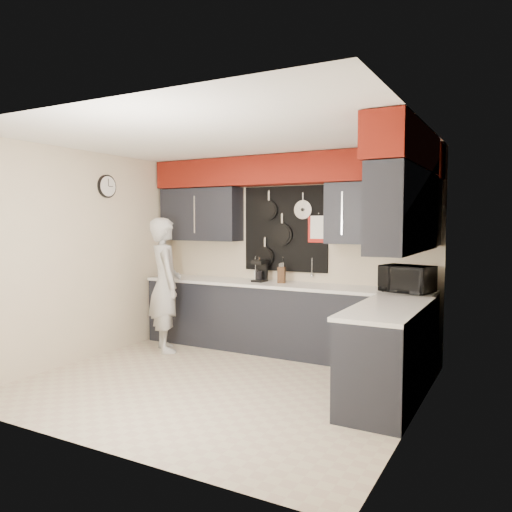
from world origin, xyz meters
The scene contains 10 objects.
ground centered at (0.00, 0.00, 0.00)m, with size 4.00×4.00×0.00m, color #C1B596.
back_wall_assembly centered at (0.01, 1.60, 2.01)m, with size 4.00×0.36×2.60m.
right_wall_assembly centered at (1.85, 0.26, 1.94)m, with size 0.36×3.50×2.60m.
left_wall_assembly centered at (-1.99, 0.02, 1.33)m, with size 0.05×3.50×2.60m.
base_cabinets centered at (0.49, 1.13, 0.46)m, with size 3.95×2.20×0.92m.
microwave centered at (1.64, 1.39, 1.07)m, with size 0.55×0.38×0.31m, color black.
knife_block centered at (0.02, 1.48, 1.02)m, with size 0.09×0.09×0.21m, color #321F10.
utensil_crock centered at (-0.34, 1.50, 0.99)m, with size 0.12×0.12×0.15m, color white.
coffee_maker centered at (-0.30, 1.49, 1.07)m, with size 0.16×0.20×0.29m.
person centered at (-1.38, 0.81, 0.89)m, with size 0.65×0.43×1.77m, color beige.
Camera 1 is at (2.83, -4.39, 1.73)m, focal length 35.00 mm.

